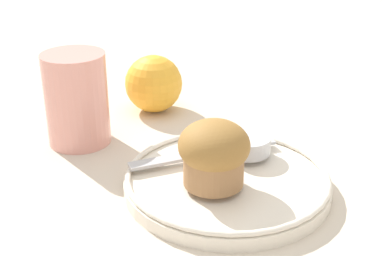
% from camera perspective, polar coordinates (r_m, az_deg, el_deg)
% --- Properties ---
extents(ground_plane, '(3.00, 3.00, 0.00)m').
position_cam_1_polar(ground_plane, '(0.58, 4.44, -5.83)').
color(ground_plane, beige).
extents(plate, '(0.22, 0.22, 0.02)m').
position_cam_1_polar(plate, '(0.56, 3.75, -5.64)').
color(plate, silver).
rests_on(plate, ground_plane).
extents(muffin, '(0.07, 0.07, 0.07)m').
position_cam_1_polar(muffin, '(0.52, 2.35, -2.67)').
color(muffin, '#9E7047').
rests_on(muffin, plate).
extents(cream_ramekin, '(0.05, 0.05, 0.02)m').
position_cam_1_polar(cream_ramekin, '(0.60, 5.85, -1.61)').
color(cream_ramekin, silver).
rests_on(cream_ramekin, plate).
extents(berry_pair, '(0.02, 0.01, 0.01)m').
position_cam_1_polar(berry_pair, '(0.59, 3.24, -2.41)').
color(berry_pair, '#B7192D').
rests_on(berry_pair, plate).
extents(butter_knife, '(0.17, 0.05, 0.00)m').
position_cam_1_polar(butter_knife, '(0.59, 1.36, -2.68)').
color(butter_knife, '#B7B7BC').
rests_on(butter_knife, plate).
extents(orange_fruit, '(0.08, 0.08, 0.08)m').
position_cam_1_polar(orange_fruit, '(0.75, -4.11, 4.74)').
color(orange_fruit, '#F4A82D').
rests_on(orange_fruit, ground_plane).
extents(juice_glass, '(0.08, 0.08, 0.11)m').
position_cam_1_polar(juice_glass, '(0.66, -12.21, 3.05)').
color(juice_glass, '#E5998C').
rests_on(juice_glass, ground_plane).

